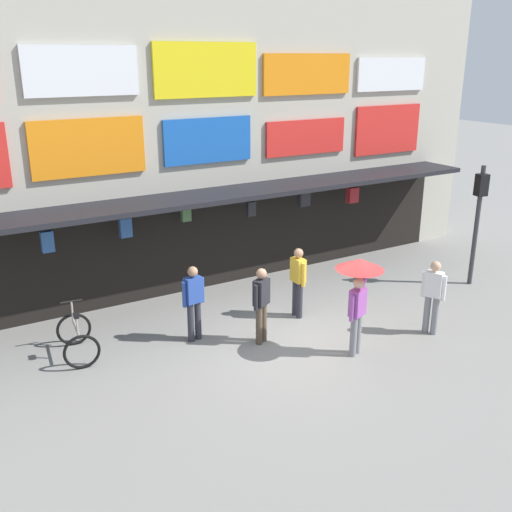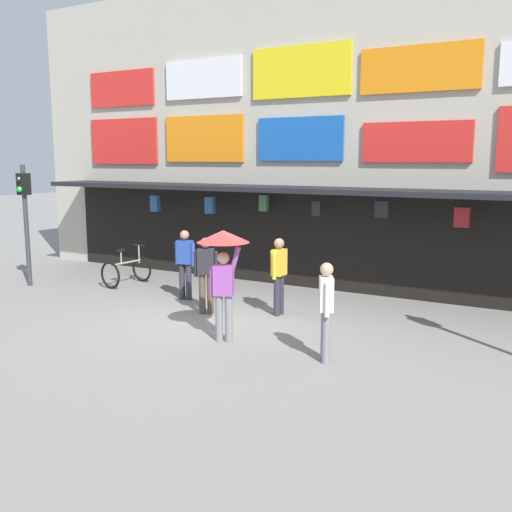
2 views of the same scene
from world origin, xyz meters
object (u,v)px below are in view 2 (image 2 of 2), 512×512
(pedestrian_in_purple, at_px, (185,261))
(pedestrian_in_white, at_px, (326,306))
(bicycle_parked, at_px, (127,271))
(traffic_light_near, at_px, (25,206))
(pedestrian_with_umbrella, at_px, (223,254))
(pedestrian_in_black, at_px, (206,271))
(pedestrian_in_blue, at_px, (279,272))

(pedestrian_in_purple, bearing_deg, pedestrian_in_white, -27.14)
(bicycle_parked, height_order, pedestrian_in_white, pedestrian_in_white)
(traffic_light_near, relative_size, bicycle_parked, 2.59)
(pedestrian_with_umbrella, xyz_separation_m, pedestrian_in_white, (2.06, -0.08, -0.69))
(traffic_light_near, distance_m, pedestrian_in_purple, 4.78)
(pedestrian_in_black, xyz_separation_m, pedestrian_in_purple, (-1.17, 0.84, 0.00))
(pedestrian_in_black, height_order, pedestrian_in_white, same)
(pedestrian_in_blue, bearing_deg, pedestrian_in_white, -47.86)
(pedestrian_in_black, bearing_deg, pedestrian_in_white, -23.95)
(bicycle_parked, distance_m, pedestrian_in_black, 3.82)
(pedestrian_in_blue, xyz_separation_m, pedestrian_in_purple, (-2.59, 0.13, 0.00))
(pedestrian_in_purple, relative_size, pedestrian_in_white, 1.00)
(bicycle_parked, bearing_deg, pedestrian_in_black, -21.50)
(pedestrian_in_purple, distance_m, pedestrian_in_white, 5.17)
(bicycle_parked, xyz_separation_m, pedestrian_in_white, (6.95, -2.91, 0.55))
(bicycle_parked, bearing_deg, pedestrian_with_umbrella, -30.03)
(pedestrian_in_blue, relative_size, pedestrian_in_purple, 1.00)
(traffic_light_near, relative_size, pedestrian_with_umbrella, 1.54)
(pedestrian_with_umbrella, bearing_deg, bicycle_parked, 149.97)
(pedestrian_in_blue, distance_m, pedestrian_in_white, 3.00)
(pedestrian_with_umbrella, distance_m, pedestrian_in_white, 2.17)
(pedestrian_in_blue, xyz_separation_m, pedestrian_in_black, (-1.41, -0.70, 0.00))
(pedestrian_in_white, bearing_deg, traffic_light_near, 170.25)
(traffic_light_near, height_order, pedestrian_with_umbrella, traffic_light_near)
(pedestrian_in_blue, xyz_separation_m, pedestrian_with_umbrella, (-0.04, -2.15, 0.69))
(traffic_light_near, bearing_deg, pedestrian_in_white, -9.75)
(pedestrian_in_black, bearing_deg, pedestrian_with_umbrella, -46.38)
(traffic_light_near, bearing_deg, pedestrian_in_black, -0.50)
(pedestrian_with_umbrella, relative_size, pedestrian_in_purple, 1.24)
(bicycle_parked, height_order, pedestrian_in_purple, pedestrian_in_purple)
(bicycle_parked, xyz_separation_m, pedestrian_in_purple, (2.35, -0.55, 0.55))
(pedestrian_in_purple, bearing_deg, pedestrian_with_umbrella, -41.82)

